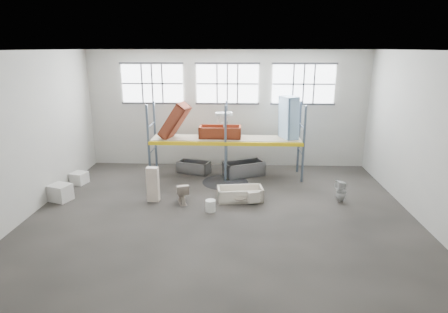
# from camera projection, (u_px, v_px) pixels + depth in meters

# --- Properties ---
(floor) EXTENTS (12.00, 10.00, 0.10)m
(floor) POSITION_uv_depth(u_px,v_px,m) (222.00, 213.00, 12.01)
(floor) COLOR #4E4842
(floor) RESTS_ON ground
(ceiling) EXTENTS (12.00, 10.00, 0.10)m
(ceiling) POSITION_uv_depth(u_px,v_px,m) (222.00, 48.00, 10.57)
(ceiling) COLOR silver
(ceiling) RESTS_ON ground
(wall_back) EXTENTS (12.00, 0.10, 5.00)m
(wall_back) POSITION_uv_depth(u_px,v_px,m) (227.00, 109.00, 16.13)
(wall_back) COLOR beige
(wall_back) RESTS_ON ground
(wall_front) EXTENTS (12.00, 0.10, 5.00)m
(wall_front) POSITION_uv_depth(u_px,v_px,m) (209.00, 202.00, 6.45)
(wall_front) COLOR #BAB7AB
(wall_front) RESTS_ON ground
(wall_left) EXTENTS (0.10, 10.00, 5.00)m
(wall_left) POSITION_uv_depth(u_px,v_px,m) (27.00, 134.00, 11.53)
(wall_left) COLOR #ACA99E
(wall_left) RESTS_ON ground
(wall_right) EXTENTS (0.10, 10.00, 5.00)m
(wall_right) POSITION_uv_depth(u_px,v_px,m) (425.00, 138.00, 11.05)
(wall_right) COLOR #9C9A90
(wall_right) RESTS_ON ground
(window_left) EXTENTS (2.60, 0.04, 1.60)m
(window_left) POSITION_uv_depth(u_px,v_px,m) (152.00, 83.00, 15.84)
(window_left) COLOR white
(window_left) RESTS_ON wall_back
(window_mid) EXTENTS (2.60, 0.04, 1.60)m
(window_mid) POSITION_uv_depth(u_px,v_px,m) (227.00, 84.00, 15.72)
(window_mid) COLOR white
(window_mid) RESTS_ON wall_back
(window_right) EXTENTS (2.60, 0.04, 1.60)m
(window_right) POSITION_uv_depth(u_px,v_px,m) (304.00, 84.00, 15.59)
(window_right) COLOR white
(window_right) RESTS_ON wall_back
(rack_upright_la) EXTENTS (0.08, 0.08, 3.00)m
(rack_upright_la) POSITION_uv_depth(u_px,v_px,m) (149.00, 143.00, 14.47)
(rack_upright_la) COLOR slate
(rack_upright_la) RESTS_ON floor
(rack_upright_lb) EXTENTS (0.08, 0.08, 3.00)m
(rack_upright_lb) POSITION_uv_depth(u_px,v_px,m) (155.00, 136.00, 15.62)
(rack_upright_lb) COLOR slate
(rack_upright_lb) RESTS_ON floor
(rack_upright_ma) EXTENTS (0.08, 0.08, 3.00)m
(rack_upright_ma) POSITION_uv_depth(u_px,v_px,m) (225.00, 144.00, 14.35)
(rack_upright_ma) COLOR slate
(rack_upright_ma) RESTS_ON floor
(rack_upright_mb) EXTENTS (0.08, 0.08, 3.00)m
(rack_upright_mb) POSITION_uv_depth(u_px,v_px,m) (227.00, 137.00, 15.50)
(rack_upright_mb) COLOR slate
(rack_upright_mb) RESTS_ON floor
(rack_upright_ra) EXTENTS (0.08, 0.08, 3.00)m
(rack_upright_ra) POSITION_uv_depth(u_px,v_px,m) (304.00, 145.00, 14.23)
(rack_upright_ra) COLOR slate
(rack_upright_ra) RESTS_ON floor
(rack_upright_rb) EXTENTS (0.08, 0.08, 3.00)m
(rack_upright_rb) POSITION_uv_depth(u_px,v_px,m) (299.00, 137.00, 15.39)
(rack_upright_rb) COLOR slate
(rack_upright_rb) RESTS_ON floor
(rack_beam_front) EXTENTS (6.00, 0.10, 0.14)m
(rack_beam_front) POSITION_uv_depth(u_px,v_px,m) (225.00, 144.00, 14.35)
(rack_beam_front) COLOR yellow
(rack_beam_front) RESTS_ON floor
(rack_beam_back) EXTENTS (6.00, 0.10, 0.14)m
(rack_beam_back) POSITION_uv_depth(u_px,v_px,m) (227.00, 137.00, 15.50)
(rack_beam_back) COLOR yellow
(rack_beam_back) RESTS_ON floor
(shelf_deck) EXTENTS (5.90, 1.10, 0.03)m
(shelf_deck) POSITION_uv_depth(u_px,v_px,m) (226.00, 138.00, 14.91)
(shelf_deck) COLOR gray
(shelf_deck) RESTS_ON floor
(wet_patch) EXTENTS (1.80, 1.80, 0.00)m
(wet_patch) POSITION_uv_depth(u_px,v_px,m) (225.00, 182.00, 14.58)
(wet_patch) COLOR black
(wet_patch) RESTS_ON floor
(bathtub_beige) EXTENTS (1.63, 0.93, 0.45)m
(bathtub_beige) POSITION_uv_depth(u_px,v_px,m) (240.00, 194.00, 12.82)
(bathtub_beige) COLOR silver
(bathtub_beige) RESTS_ON floor
(cistern_spare) EXTENTS (0.43, 0.31, 0.37)m
(cistern_spare) POSITION_uv_depth(u_px,v_px,m) (254.00, 197.00, 12.41)
(cistern_spare) COLOR beige
(cistern_spare) RESTS_ON bathtub_beige
(sink_in_tub) EXTENTS (0.60, 0.60, 0.16)m
(sink_in_tub) POSITION_uv_depth(u_px,v_px,m) (239.00, 199.00, 12.56)
(sink_in_tub) COLOR beige
(sink_in_tub) RESTS_ON bathtub_beige
(toilet_beige) EXTENTS (0.62, 0.81, 0.73)m
(toilet_beige) POSITION_uv_depth(u_px,v_px,m) (182.00, 193.00, 12.54)
(toilet_beige) COLOR beige
(toilet_beige) RESTS_ON floor
(cistern_tall) EXTENTS (0.41, 0.28, 1.20)m
(cistern_tall) POSITION_uv_depth(u_px,v_px,m) (153.00, 184.00, 12.65)
(cistern_tall) COLOR beige
(cistern_tall) RESTS_ON floor
(toilet_white) EXTENTS (0.41, 0.41, 0.75)m
(toilet_white) POSITION_uv_depth(u_px,v_px,m) (341.00, 191.00, 12.64)
(toilet_white) COLOR silver
(toilet_white) RESTS_ON floor
(steel_tub_left) EXTENTS (1.46, 1.02, 0.49)m
(steel_tub_left) POSITION_uv_depth(u_px,v_px,m) (194.00, 167.00, 15.65)
(steel_tub_left) COLOR #9C9DA2
(steel_tub_left) RESTS_ON floor
(steel_tub_right) EXTENTS (1.78, 1.36, 0.59)m
(steel_tub_right) POSITION_uv_depth(u_px,v_px,m) (244.00, 169.00, 15.26)
(steel_tub_right) COLOR #9B9EA4
(steel_tub_right) RESTS_ON floor
(rust_tub_flat) EXTENTS (1.68, 0.82, 0.47)m
(rust_tub_flat) POSITION_uv_depth(u_px,v_px,m) (220.00, 132.00, 14.91)
(rust_tub_flat) COLOR brown
(rust_tub_flat) RESTS_ON shelf_deck
(rust_tub_tilted) EXTENTS (1.38, 1.01, 1.51)m
(rust_tub_tilted) POSITION_uv_depth(u_px,v_px,m) (175.00, 121.00, 14.61)
(rust_tub_tilted) COLOR maroon
(rust_tub_tilted) RESTS_ON shelf_deck
(sink_on_shelf) EXTENTS (0.81, 0.73, 0.60)m
(sink_on_shelf) POSITION_uv_depth(u_px,v_px,m) (224.00, 126.00, 14.64)
(sink_on_shelf) COLOR silver
(sink_on_shelf) RESTS_ON rust_tub_flat
(blue_tub_upright) EXTENTS (0.81, 0.95, 1.73)m
(blue_tub_upright) POSITION_uv_depth(u_px,v_px,m) (289.00, 118.00, 14.63)
(blue_tub_upright) COLOR #9DC7EB
(blue_tub_upright) RESTS_ON shelf_deck
(bucket) EXTENTS (0.42, 0.42, 0.38)m
(bucket) POSITION_uv_depth(u_px,v_px,m) (210.00, 206.00, 11.94)
(bucket) COLOR white
(bucket) RESTS_ON floor
(carton_near) EXTENTS (0.82, 0.76, 0.57)m
(carton_near) POSITION_uv_depth(u_px,v_px,m) (60.00, 193.00, 12.78)
(carton_near) COLOR silver
(carton_near) RESTS_ON floor
(carton_far) EXTENTS (0.66, 0.66, 0.45)m
(carton_far) POSITION_uv_depth(u_px,v_px,m) (79.00, 178.00, 14.39)
(carton_far) COLOR silver
(carton_far) RESTS_ON floor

